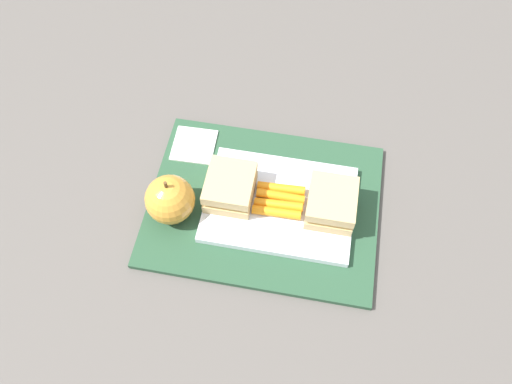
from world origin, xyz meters
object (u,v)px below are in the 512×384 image
Objects in this scene: sandwich_half_right at (230,187)px; paper_napkin at (194,145)px; sandwich_half_left at (331,203)px; apple at (170,200)px; carrot_sticks_bundle at (279,200)px; food_tray at (280,204)px.

paper_napkin is (0.08, -0.09, -0.03)m from sandwich_half_right.
sandwich_half_left is 0.26m from paper_napkin.
carrot_sticks_bundle is at bearing -166.35° from apple.
apple reaches higher than paper_napkin.
food_tray is 0.18m from paper_napkin.
food_tray is 3.29× the size of paper_napkin.
sandwich_half_right is 0.08m from carrot_sticks_bundle.
sandwich_half_left reaches higher than food_tray.
apple reaches higher than sandwich_half_left.
sandwich_half_right is at bearing -154.69° from apple.
food_tray is 2.88× the size of sandwich_half_left.
sandwich_half_right is 0.13m from paper_napkin.
carrot_sticks_bundle is at bearing 179.57° from sandwich_half_right.
carrot_sticks_bundle is at bearing 32.41° from food_tray.
sandwich_half_left is 0.92× the size of apple.
apple is at bearing 9.39° from sandwich_half_left.
paper_napkin is (0.16, -0.09, -0.00)m from food_tray.
food_tray reaches higher than paper_napkin.
sandwich_half_right is at bearing -0.43° from carrot_sticks_bundle.
food_tray is 2.65× the size of apple.
sandwich_half_left is at bearing 180.00° from sandwich_half_right.
food_tray is at bearing 150.96° from paper_napkin.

